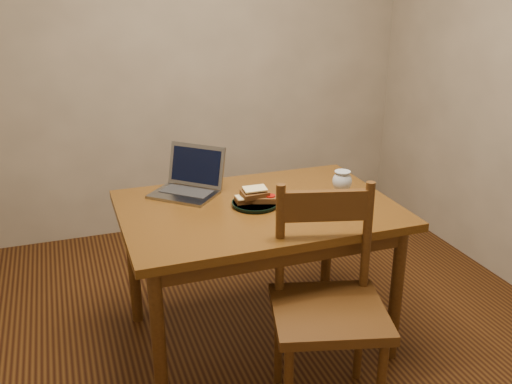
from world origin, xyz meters
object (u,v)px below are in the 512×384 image
object	(u,v)px
laptop	(190,180)
chair	(328,296)
milk_glass	(342,189)
table	(258,222)
plate	(255,204)

from	to	relation	value
laptop	chair	bearing A→B (deg)	-23.62
chair	milk_glass	world-z (taller)	chair
table	plate	xyz separation A→B (m)	(-0.01, 0.01, 0.10)
table	plate	size ratio (longest dim) A/B	5.72
chair	milk_glass	size ratio (longest dim) A/B	3.14
plate	table	bearing A→B (deg)	-38.32
plate	laptop	size ratio (longest dim) A/B	0.54
table	plate	bearing A→B (deg)	141.68
chair	plate	world-z (taller)	chair
chair	table	bearing A→B (deg)	116.61
laptop	milk_glass	bearing A→B (deg)	8.43
plate	milk_glass	distance (m)	0.42
table	laptop	distance (m)	0.42
plate	laptop	world-z (taller)	laptop
chair	milk_glass	distance (m)	0.58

